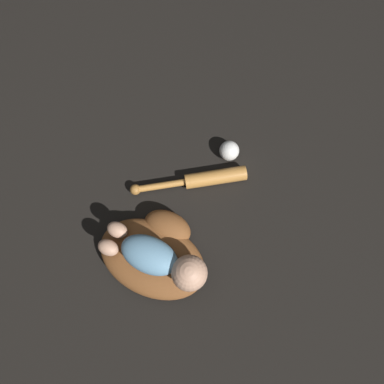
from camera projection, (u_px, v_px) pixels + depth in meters
The scene contains 5 objects.
ground_plane at pixel (144, 251), 1.30m from camera, with size 6.00×6.00×0.00m, color black.
baseball_glove at pixel (155, 253), 1.26m from camera, with size 0.39×0.31×0.09m.
baby_figure at pixel (161, 260), 1.16m from camera, with size 0.36×0.14×0.11m.
baseball_bat at pixel (203, 179), 1.35m from camera, with size 0.36×0.29×0.05m.
baseball at pixel (229, 151), 1.37m from camera, with size 0.07×0.07×0.07m.
Camera 1 is at (0.23, -0.08, 1.31)m, focal length 35.00 mm.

